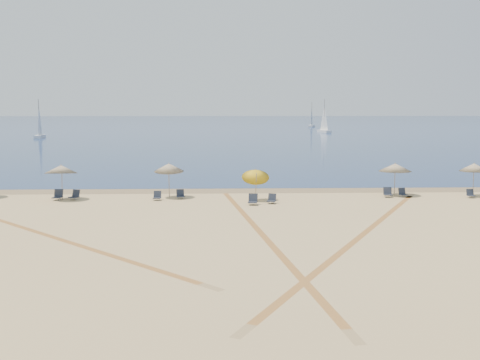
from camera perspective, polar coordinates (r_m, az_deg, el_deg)
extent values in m
plane|color=tan|center=(19.76, 2.08, -11.07)|extent=(160.00, 160.00, 0.00)
plane|color=#0C2151|center=(243.79, -1.70, 5.74)|extent=(500.00, 500.00, 0.00)
plane|color=olive|center=(43.18, -0.19, -1.04)|extent=(500.00, 500.00, 0.00)
cylinder|color=gray|center=(40.72, -17.32, -0.30)|extent=(0.05, 0.26, 2.22)
cone|color=#F1E3C5|center=(40.52, -17.41, 1.03)|extent=(2.23, 2.27, 0.76)
sphere|color=gray|center=(40.49, -17.42, 1.45)|extent=(0.08, 0.08, 0.08)
cylinder|color=gray|center=(39.86, -7.09, -0.16)|extent=(0.05, 0.27, 2.26)
cone|color=#F1E3C5|center=(39.84, -7.10, 1.25)|extent=(2.05, 2.10, 0.75)
sphere|color=gray|center=(39.81, -7.11, 1.68)|extent=(0.08, 0.08, 0.08)
cylinder|color=gray|center=(37.94, 1.60, -0.71)|extent=(0.05, 1.03, 1.97)
cone|color=gold|center=(38.26, 1.56, 0.63)|extent=(1.85, 1.90, 1.32)
sphere|color=gray|center=(38.22, 1.56, 1.08)|extent=(0.08, 0.08, 0.08)
cylinder|color=gray|center=(42.13, 15.17, -0.03)|extent=(0.05, 0.05, 2.15)
cone|color=#F1E3C5|center=(42.03, 15.21, 1.22)|extent=(2.31, 2.31, 0.55)
sphere|color=gray|center=(42.00, 15.23, 1.63)|extent=(0.08, 0.08, 0.08)
cylinder|color=gray|center=(43.43, 22.25, -0.07)|extent=(0.05, 0.05, 2.21)
cone|color=#F1E3C5|center=(43.33, 22.31, 1.19)|extent=(2.01, 2.01, 0.55)
sphere|color=gray|center=(43.30, 22.33, 1.58)|extent=(0.08, 0.08, 0.08)
cube|color=black|center=(40.50, -17.76, -1.66)|extent=(0.64, 0.64, 0.05)
cube|color=black|center=(40.74, -17.63, -1.24)|extent=(0.61, 0.27, 0.53)
cylinder|color=#A5A5AD|center=(40.40, -18.15, -1.84)|extent=(0.03, 0.03, 0.19)
cylinder|color=#A5A5AD|center=(40.23, -17.52, -1.85)|extent=(0.03, 0.03, 0.19)
cube|color=black|center=(40.36, -16.24, -1.66)|extent=(0.72, 0.72, 0.05)
cube|color=black|center=(40.54, -16.03, -1.27)|extent=(0.59, 0.40, 0.49)
cylinder|color=#A5A5AD|center=(40.31, -16.56, -1.81)|extent=(0.02, 0.02, 0.18)
cylinder|color=#A5A5AD|center=(40.05, -16.05, -1.85)|extent=(0.02, 0.02, 0.18)
cube|color=black|center=(38.92, -8.28, -1.78)|extent=(0.53, 0.53, 0.05)
cube|color=black|center=(39.13, -8.23, -1.41)|extent=(0.52, 0.21, 0.45)
cylinder|color=#A5A5AD|center=(38.78, -8.61, -1.95)|extent=(0.02, 0.02, 0.17)
cylinder|color=#A5A5AD|center=(38.72, -8.01, -1.95)|extent=(0.02, 0.02, 0.17)
cube|color=black|center=(39.34, -5.93, -1.64)|extent=(0.62, 0.62, 0.05)
cube|color=black|center=(39.56, -5.98, -1.26)|extent=(0.55, 0.29, 0.47)
cylinder|color=#A5A5AD|center=(39.14, -6.25, -1.82)|extent=(0.02, 0.02, 0.17)
cylinder|color=#A5A5AD|center=(39.20, -5.64, -1.80)|extent=(0.02, 0.02, 0.17)
cube|color=black|center=(36.68, 1.27, -2.22)|extent=(0.67, 0.67, 0.05)
cube|color=black|center=(36.92, 1.32, -1.76)|extent=(0.61, 0.30, 0.52)
cylinder|color=#A5A5AD|center=(36.51, 0.93, -2.42)|extent=(0.03, 0.03, 0.19)
cylinder|color=#A5A5AD|center=(36.47, 1.66, -2.43)|extent=(0.03, 0.03, 0.19)
cube|color=black|center=(37.28, 3.14, -2.11)|extent=(0.66, 0.66, 0.05)
cube|color=black|center=(37.49, 3.23, -1.71)|extent=(0.55, 0.34, 0.46)
cylinder|color=#A5A5AD|center=(37.15, 2.85, -2.27)|extent=(0.02, 0.02, 0.17)
cylinder|color=#A5A5AD|center=(37.06, 3.48, -2.30)|extent=(0.02, 0.02, 0.17)
cube|color=black|center=(41.17, 14.54, -1.43)|extent=(0.63, 0.63, 0.05)
cube|color=black|center=(41.40, 14.49, -1.03)|extent=(0.59, 0.28, 0.50)
cylinder|color=#A5A5AD|center=(40.95, 14.30, -1.59)|extent=(0.02, 0.02, 0.18)
cylinder|color=#A5A5AD|center=(41.02, 14.92, -1.60)|extent=(0.02, 0.02, 0.18)
cube|color=black|center=(41.59, 16.00, -1.41)|extent=(0.60, 0.60, 0.05)
cube|color=black|center=(41.77, 15.84, -1.07)|extent=(0.53, 0.29, 0.45)
cylinder|color=#A5A5AD|center=(41.33, 15.83, -1.58)|extent=(0.02, 0.02, 0.17)
cylinder|color=#A5A5AD|center=(41.53, 16.31, -1.55)|extent=(0.02, 0.02, 0.17)
cube|color=black|center=(42.71, 22.05, -1.45)|extent=(0.51, 0.51, 0.04)
cube|color=black|center=(42.90, 21.95, -1.12)|extent=(0.50, 0.20, 0.44)
cylinder|color=#A5A5AD|center=(42.48, 21.90, -1.60)|extent=(0.02, 0.02, 0.16)
cylinder|color=#A5A5AD|center=(42.63, 22.39, -1.59)|extent=(0.02, 0.02, 0.16)
cube|color=white|center=(147.21, 8.38, 4.83)|extent=(2.85, 5.85, 0.62)
cylinder|color=gray|center=(147.10, 8.41, 6.40)|extent=(0.12, 0.12, 8.25)
cube|color=white|center=(190.60, 7.15, 5.37)|extent=(3.07, 5.57, 0.59)
cylinder|color=gray|center=(190.52, 7.16, 6.52)|extent=(0.12, 0.12, 7.88)
cube|color=white|center=(126.60, -19.33, 4.13)|extent=(1.88, 5.49, 0.59)
cylinder|color=gray|center=(126.48, -19.41, 5.85)|extent=(0.12, 0.12, 7.83)
plane|color=tan|center=(28.86, 2.00, -5.19)|extent=(31.18, 31.18, 0.00)
plane|color=tan|center=(29.91, 1.60, -4.75)|extent=(31.18, 31.18, 0.00)
plane|color=tan|center=(28.70, 12.04, -5.42)|extent=(37.84, 37.84, 0.00)
plane|color=tan|center=(29.74, 12.56, -4.99)|extent=(37.84, 37.84, 0.00)
plane|color=tan|center=(31.13, -20.12, -4.72)|extent=(39.59, 39.59, 0.00)
plane|color=tan|center=(32.11, -20.99, -4.40)|extent=(39.59, 39.59, 0.00)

